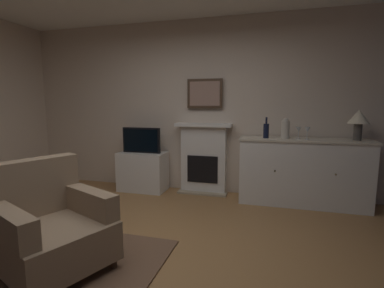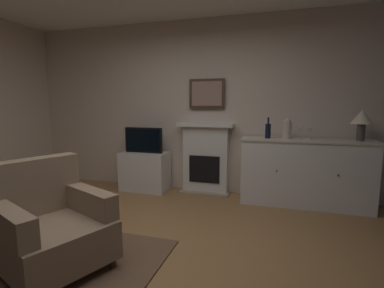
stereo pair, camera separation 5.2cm
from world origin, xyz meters
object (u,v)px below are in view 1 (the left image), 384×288
Objects in this scene: table_lamp at (359,119)px; wine_glass_left at (298,130)px; framed_picture at (205,94)px; fireplace_unit at (204,158)px; tv_cabinet at (143,171)px; armchair at (50,227)px; wine_bottle at (266,130)px; wine_glass_center at (307,130)px; tv_set at (141,140)px; vase_decorative at (285,128)px; sideboard_cabinet at (302,172)px.

wine_glass_left is at bearing -175.91° from table_lamp.
fireplace_unit is at bearing -90.00° from framed_picture.
tv_cabinet is 2.28m from armchair.
tv_cabinet is at bearing -170.55° from fireplace_unit.
tv_cabinet is at bearing 95.85° from armchair.
wine_bottle is 0.53m from wine_glass_center.
wine_glass_center reaches higher than tv_set.
framed_picture reaches higher than tv_cabinet.
wine_glass_left is 0.27× the size of tv_set.
wine_bottle is 1.76× the size of wine_glass_center.
fireplace_unit reaches higher than armchair.
vase_decorative is at bearing -1.11° from tv_set.
tv_set is 0.60× the size of armchair.
tv_cabinet is at bearing 179.64° from sideboard_cabinet.
armchair is (-2.19, -2.26, -0.08)m from sideboard_cabinet.
armchair reaches higher than tv_cabinet.
sideboard_cabinet is (1.44, -0.18, -0.09)m from fireplace_unit.
wine_glass_center is at bearing -1.97° from wine_glass_left.
tv_cabinet is 0.51m from tv_set.
wine_bottle reaches higher than fireplace_unit.
sideboard_cabinet is 2.42m from tv_cabinet.
fireplace_unit is 6.67× the size of wine_glass_center.
fireplace_unit is 1.02m from tv_cabinet.
tv_cabinet is at bearing 90.00° from tv_set.
wine_glass_center is at bearing -174.84° from table_lamp.
fireplace_unit is 3.91× the size of vase_decorative.
sideboard_cabinet is 0.98m from table_lamp.
armchair is (-2.10, -2.20, -0.66)m from wine_glass_left.
vase_decorative is 0.27× the size of armchair.
framed_picture is 0.73× the size of tv_cabinet.
vase_decorative is (1.19, -0.27, -0.49)m from framed_picture.
fireplace_unit is 1.47× the size of tv_cabinet.
vase_decorative reaches higher than fireplace_unit.
tv_cabinet is at bearing 179.72° from table_lamp.
sideboard_cabinet is at bearing -180.00° from table_lamp.
vase_decorative is 0.45× the size of tv_set.
vase_decorative is at bearing -12.89° from framed_picture.
table_lamp is 3.71m from armchair.
wine_glass_left is (1.36, -0.27, -0.51)m from framed_picture.
table_lamp is at bearing -6.09° from framed_picture.
wine_glass_center reaches higher than armchair.
fireplace_unit is 1.06× the size of armchair.
sideboard_cabinet reaches higher than armchair.
tv_set is (-2.44, 0.05, -0.22)m from wine_glass_center.
wine_glass_left is at bearing 46.36° from armchair.
wine_glass_center is at bearing -1.16° from vase_decorative.
sideboard_cabinet is 0.59m from wine_glass_center.
wine_bottle is (-0.51, -0.05, 0.57)m from sideboard_cabinet.
sideboard_cabinet is 2.29× the size of tv_cabinet.
wine_glass_center is 0.28m from vase_decorative.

